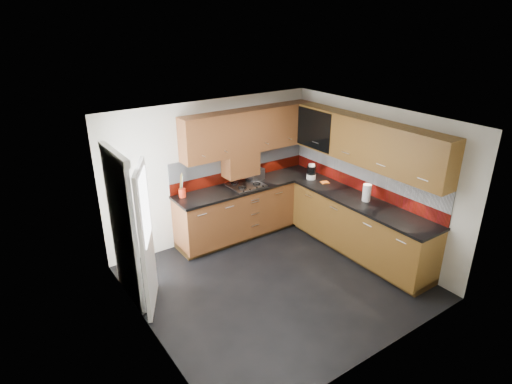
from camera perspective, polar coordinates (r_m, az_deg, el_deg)
room at (r=5.72m, az=2.97°, el=0.52°), size 4.00×3.80×2.64m
base_cabinets at (r=7.28m, az=6.04°, el=-3.60°), size 2.70×3.20×0.95m
countertop at (r=7.06m, az=6.19°, el=-0.17°), size 2.72×3.22×0.04m
backsplash at (r=7.25m, az=6.47°, el=2.90°), size 2.70×3.20×0.54m
upper_cabinets at (r=6.92m, az=7.21°, el=7.37°), size 2.50×3.20×0.72m
extractor_hood at (r=7.29m, az=-2.10°, el=3.73°), size 0.60×0.33×0.40m
glass_cabinet at (r=7.43m, az=8.55°, el=8.60°), size 0.32×0.80×0.66m
back_door at (r=5.77m, az=-16.09°, el=-5.31°), size 0.42×1.19×2.04m
gas_hob at (r=7.27m, az=-1.35°, el=0.96°), size 0.57×0.50×0.04m
utensil_pot at (r=6.90m, az=-9.83°, el=0.06°), size 0.11×0.11×0.40m
toaster at (r=7.49m, az=-0.05°, el=2.35°), size 0.32×0.23×0.21m
food_processor at (r=7.59m, az=7.39°, el=2.64°), size 0.17×0.17×0.28m
paper_towel at (r=6.86m, az=14.55°, el=-0.10°), size 0.16×0.16×0.27m
orange_cloth at (r=7.49m, az=9.16°, el=1.27°), size 0.16×0.15×0.01m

